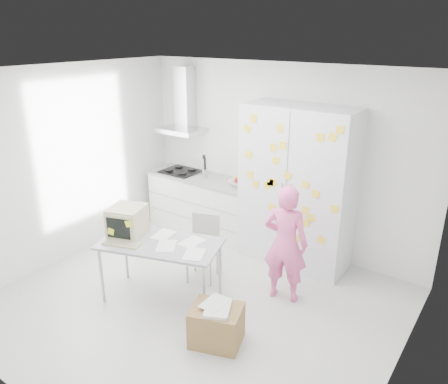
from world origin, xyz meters
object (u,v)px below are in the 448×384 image
Objects in this scene: cardboard_box at (217,325)px; desk at (139,231)px; person at (285,244)px; chair at (204,243)px.

desk is at bearing 170.43° from cardboard_box.
person is 1.13m from chair.
chair reaches higher than cardboard_box.
cardboard_box is at bearing 68.77° from person.
person is 2.35× the size of cardboard_box.
person reaches higher than chair.
chair is at bearing -3.72° from person.
desk reaches higher than chair.
desk is 1.81× the size of chair.
person is 1.74m from desk.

